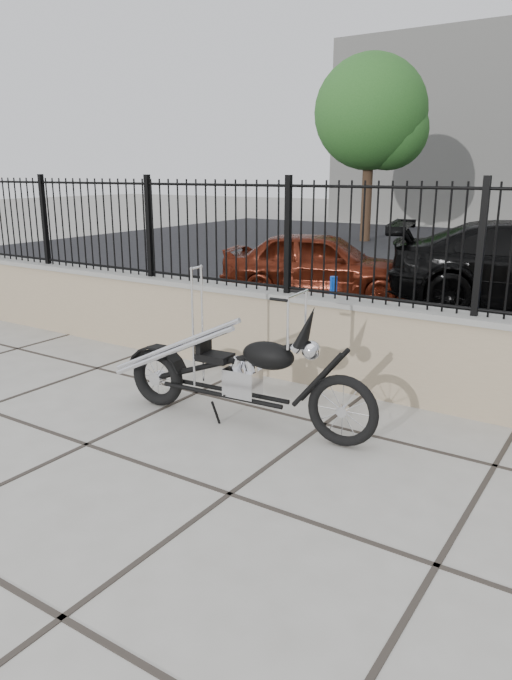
{
  "coord_description": "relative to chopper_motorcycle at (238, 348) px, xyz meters",
  "views": [
    {
      "loc": [
        2.29,
        -3.16,
        2.24
      ],
      "look_at": [
        -0.69,
        1.4,
        0.72
      ],
      "focal_mm": 32.0,
      "sensor_mm": 36.0,
      "label": 1
    }
  ],
  "objects": [
    {
      "name": "bollard_a",
      "position": [
        -0.63,
        3.22,
        -0.3
      ],
      "size": [
        0.14,
        0.14,
        0.85
      ],
      "primitive_type": "cylinder",
      "rotation": [
        0.0,
        0.0,
        -0.43
      ],
      "color": "blue",
      "rests_on": "ground_plane"
    },
    {
      "name": "chopper_motorcycle",
      "position": [
        0.0,
        0.0,
        0.0
      ],
      "size": [
        2.44,
        0.6,
        1.45
      ],
      "primitive_type": null,
      "rotation": [
        0.0,
        0.0,
        0.07
      ],
      "color": "black",
      "rests_on": "ground_plane"
    },
    {
      "name": "retaining_wall",
      "position": [
        0.69,
        1.4,
        -0.24
      ],
      "size": [
        14.0,
        0.36,
        0.96
      ],
      "primitive_type": "cube",
      "color": "gray",
      "rests_on": "ground_plane"
    },
    {
      "name": "car_red",
      "position": [
        -2.06,
        5.61,
        -0.11
      ],
      "size": [
        3.84,
        2.38,
        1.22
      ],
      "primitive_type": "imported",
      "rotation": [
        0.0,
        0.0,
        1.85
      ],
      "color": "#51180B",
      "rests_on": "parking_lot"
    },
    {
      "name": "iron_fence",
      "position": [
        0.69,
        1.4,
        0.84
      ],
      "size": [
        14.0,
        0.08,
        1.2
      ],
      "primitive_type": "cube",
      "color": "black",
      "rests_on": "retaining_wall"
    },
    {
      "name": "ground_plane",
      "position": [
        0.69,
        -1.1,
        -0.72
      ],
      "size": [
        90.0,
        90.0,
        0.0
      ],
      "primitive_type": "plane",
      "color": "#99968E",
      "rests_on": "ground"
    },
    {
      "name": "tree_left",
      "position": [
        -5.19,
        14.9,
        3.5
      ],
      "size": [
        3.58,
        3.58,
        6.04
      ],
      "rotation": [
        0.0,
        0.0,
        -0.16
      ],
      "color": "#382619",
      "rests_on": "ground_plane"
    }
  ]
}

